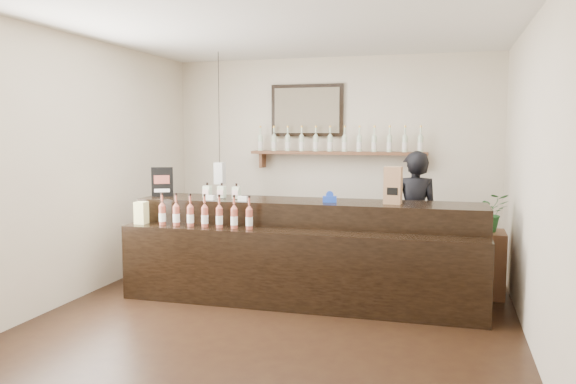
{
  "coord_description": "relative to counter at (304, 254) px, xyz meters",
  "views": [
    {
      "loc": [
        1.55,
        -5.15,
        1.79
      ],
      "look_at": [
        -0.12,
        0.7,
        1.13
      ],
      "focal_mm": 35.0,
      "sensor_mm": 36.0,
      "label": 1
    }
  ],
  "objects": [
    {
      "name": "ground",
      "position": [
        -0.1,
        -0.56,
        -0.49
      ],
      "size": [
        5.0,
        5.0,
        0.0
      ],
      "primitive_type": "plane",
      "color": "black",
      "rests_on": "ground"
    },
    {
      "name": "room_shell",
      "position": [
        -0.1,
        -0.56,
        1.21
      ],
      "size": [
        5.0,
        5.0,
        5.0
      ],
      "color": "beige",
      "rests_on": "ground"
    },
    {
      "name": "back_wall_decor",
      "position": [
        -0.25,
        1.81,
        1.26
      ],
      "size": [
        2.66,
        0.96,
        1.69
      ],
      "color": "brown",
      "rests_on": "ground"
    },
    {
      "name": "counter",
      "position": [
        0.0,
        0.0,
        0.0
      ],
      "size": [
        3.75,
        1.05,
        1.22
      ],
      "color": "black",
      "rests_on": "ground"
    },
    {
      "name": "promo_sign",
      "position": [
        -1.69,
        0.04,
        0.72
      ],
      "size": [
        0.23,
        0.12,
        0.34
      ],
      "color": "black",
      "rests_on": "counter"
    },
    {
      "name": "paper_bag",
      "position": [
        0.92,
        0.11,
        0.75
      ],
      "size": [
        0.19,
        0.15,
        0.39
      ],
      "color": "#976B49",
      "rests_on": "counter"
    },
    {
      "name": "tape_dispenser",
      "position": [
        0.26,
        0.06,
        0.6
      ],
      "size": [
        0.15,
        0.08,
        0.12
      ],
      "color": "#1A3FBC",
      "rests_on": "counter"
    },
    {
      "name": "side_cabinet",
      "position": [
        1.9,
        0.67,
        -0.14
      ],
      "size": [
        0.36,
        0.49,
        0.71
      ],
      "color": "brown",
      "rests_on": "ground"
    },
    {
      "name": "potted_plant",
      "position": [
        1.9,
        0.67,
        0.43
      ],
      "size": [
        0.45,
        0.41,
        0.42
      ],
      "primitive_type": "imported",
      "rotation": [
        0.0,
        0.0,
        0.26
      ],
      "color": "#27622B",
      "rests_on": "side_cabinet"
    },
    {
      "name": "shopkeeper",
      "position": [
        1.09,
        0.99,
        0.4
      ],
      "size": [
        0.72,
        0.55,
        1.77
      ],
      "primitive_type": "imported",
      "rotation": [
        0.0,
        0.0,
        3.36
      ],
      "color": "black",
      "rests_on": "ground"
    }
  ]
}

